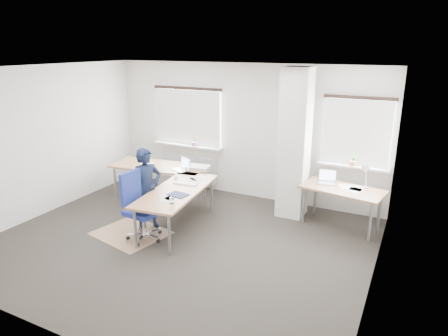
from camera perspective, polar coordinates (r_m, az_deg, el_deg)
The scene contains 8 objects.
ground at distance 6.79m, azimuth -6.33°, elevation -10.44°, with size 6.00×6.00×0.00m, color black.
room_shell at distance 6.47m, azimuth -3.29°, elevation 4.74°, with size 6.04×5.04×2.82m.
floor_mat at distance 7.22m, azimuth -13.15°, elevation -9.04°, with size 1.17×0.99×0.01m, color #8C684C.
white_crate at distance 9.30m, azimuth -7.46°, elevation -1.62°, with size 0.54×0.38×0.32m, color white.
desk_main at distance 7.71m, azimuth -7.79°, elevation -1.48°, with size 2.70×2.63×0.96m.
desk_side at distance 7.33m, azimuth 16.58°, elevation -3.10°, with size 1.50×0.93×1.22m.
task_chair at distance 6.86m, azimuth -11.60°, elevation -7.43°, with size 0.63×0.62×1.16m.
person at distance 7.06m, azimuth -10.91°, elevation -3.04°, with size 0.54×0.35×1.47m, color black.
Camera 1 is at (3.34, -5.02, 3.13)m, focal length 32.00 mm.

